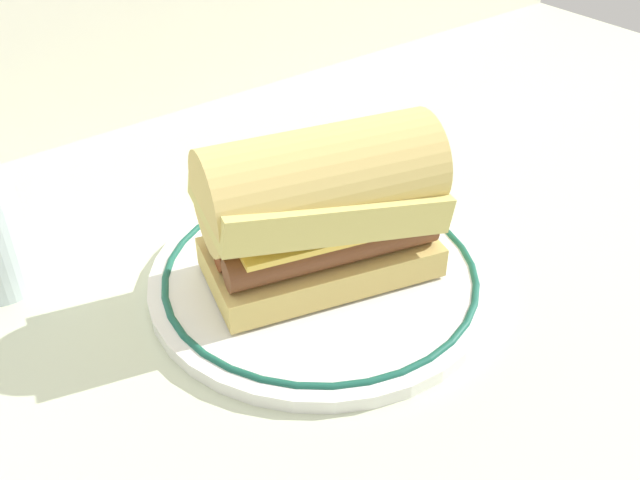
% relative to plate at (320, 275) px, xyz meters
% --- Properties ---
extents(ground_plane, '(1.50, 1.50, 0.00)m').
position_rel_plate_xyz_m(ground_plane, '(0.02, -0.00, -0.01)').
color(ground_plane, beige).
extents(plate, '(0.29, 0.29, 0.01)m').
position_rel_plate_xyz_m(plate, '(0.00, 0.00, 0.00)').
color(plate, white).
rests_on(plate, ground_plane).
extents(sausage_sandwich, '(0.21, 0.14, 0.13)m').
position_rel_plate_xyz_m(sausage_sandwich, '(0.00, -0.00, 0.07)').
color(sausage_sandwich, '#D9BB65').
rests_on(sausage_sandwich, plate).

